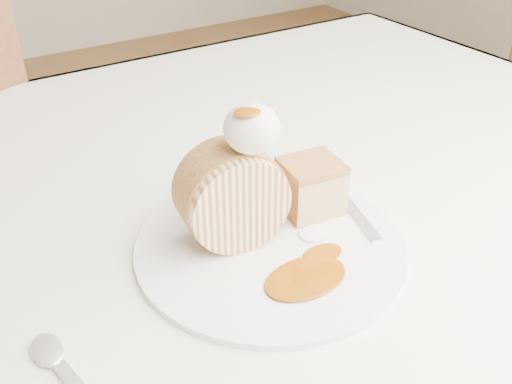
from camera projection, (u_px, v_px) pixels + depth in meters
table at (179, 261)px, 0.69m from camera, size 1.40×0.90×0.75m
plate at (270, 245)px, 0.56m from camera, size 0.30×0.30×0.01m
roulade_slice at (232, 196)px, 0.54m from camera, size 0.10×0.07×0.10m
cake_chunk at (310, 189)px, 0.59m from camera, size 0.07×0.06×0.05m
whipped_cream at (252, 129)px, 0.50m from camera, size 0.05×0.05×0.04m
caramel_drizzle at (247, 106)px, 0.48m from camera, size 0.03×0.02×0.01m
caramel_pool at (306, 278)px, 0.51m from camera, size 0.09×0.06×0.00m
fork at (353, 210)px, 0.60m from camera, size 0.06×0.16×0.00m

